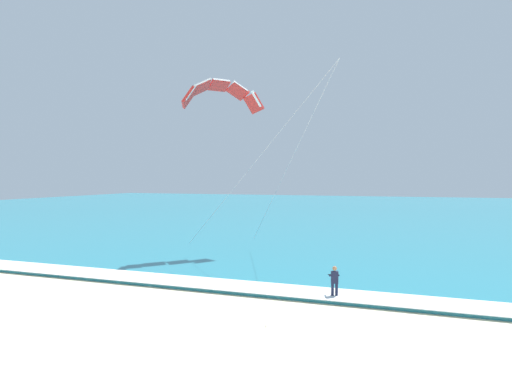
# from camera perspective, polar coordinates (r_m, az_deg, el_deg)

# --- Properties ---
(sea) EXTENTS (200.00, 120.00, 0.20)m
(sea) POSITION_cam_1_polar(r_m,az_deg,el_deg) (80.69, 18.77, -2.42)
(sea) COLOR teal
(sea) RESTS_ON ground
(surf_foam) EXTENTS (200.00, 2.34, 0.04)m
(surf_foam) POSITION_cam_1_polar(r_m,az_deg,el_deg) (22.26, 16.82, -13.30)
(surf_foam) COLOR white
(surf_foam) RESTS_ON sea
(surfboard) EXTENTS (0.87, 1.47, 0.09)m
(surfboard) POSITION_cam_1_polar(r_m,az_deg,el_deg) (22.29, 10.26, -13.75)
(surfboard) COLOR yellow
(surfboard) RESTS_ON ground
(kitesurfer) EXTENTS (0.63, 0.63, 1.69)m
(kitesurfer) POSITION_cam_1_polar(r_m,az_deg,el_deg) (22.08, 10.27, -11.45)
(kitesurfer) COLOR #191E38
(kitesurfer) RESTS_ON ground
(kite_primary) EXTENTS (12.58, 11.37, 12.33)m
(kite_primary) POSITION_cam_1_polar(r_m,az_deg,el_deg) (34.00, -4.58, 12.82)
(kite_primary) COLOR red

